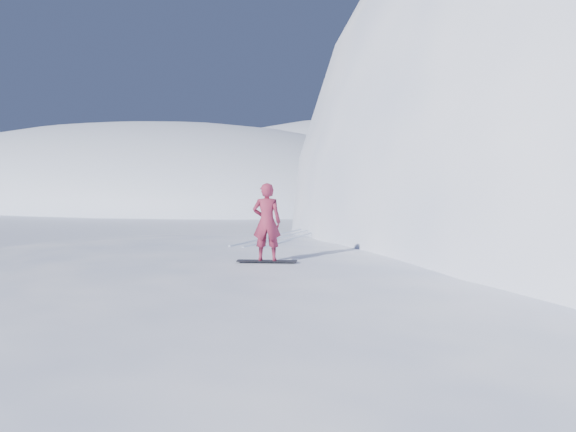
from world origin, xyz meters
name	(u,v)px	position (x,y,z in m)	size (l,w,h in m)	color
ground	(170,348)	(0.00, 0.00, 0.00)	(400.00, 400.00, 0.00)	white
near_ridge	(266,328)	(1.00, 3.00, 0.00)	(36.00, 28.00, 4.80)	white
far_ridge_a	(126,201)	(-70.00, 60.00, 0.00)	(120.00, 70.00, 28.00)	white
far_ridge_c	(385,196)	(-40.00, 110.00, 0.00)	(140.00, 90.00, 36.00)	white
wind_bumps	(207,327)	(-0.56, 2.12, 0.00)	(16.00, 14.40, 1.00)	white
snowboard	(267,261)	(2.45, 0.99, 2.41)	(1.53, 0.29, 0.03)	black
snowboarder	(267,222)	(2.45, 0.99, 3.41)	(0.72, 0.47, 1.97)	maroon
vapor_plume	(94,208)	(-57.67, 43.23, 0.00)	(9.08, 7.26, 6.36)	white
board_tracks	(281,237)	(-0.32, 5.87, 2.42)	(2.19, 5.92, 0.04)	silver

